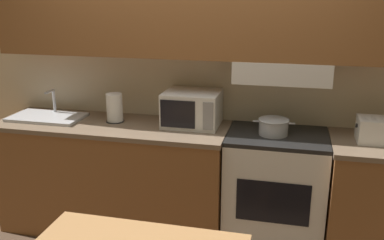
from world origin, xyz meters
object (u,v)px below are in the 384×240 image
cooking_pot (273,126)px  paper_towel_roll (115,108)px  toaster (377,130)px  microwave (192,108)px  sink_basin (47,117)px  stove_range (274,192)px

cooking_pot → paper_towel_roll: size_ratio=1.31×
toaster → paper_towel_roll: bearing=178.6°
paper_towel_roll → microwave: bearing=4.5°
toaster → sink_basin: bearing=-179.9°
toaster → paper_towel_roll: 1.97m
toaster → paper_towel_roll: (-1.97, 0.05, 0.03)m
microwave → paper_towel_roll: size_ratio=1.86×
stove_range → toaster: 0.87m
stove_range → paper_towel_roll: paper_towel_roll is taller
microwave → stove_range: bearing=-7.1°
microwave → toaster: (1.34, -0.10, -0.05)m
stove_range → paper_towel_roll: 1.42m
stove_range → toaster: bearing=-1.4°
stove_range → microwave: 0.90m
cooking_pot → sink_basin: size_ratio=0.51×
microwave → paper_towel_roll: (-0.63, -0.05, -0.02)m
cooking_pot → toaster: size_ratio=1.09×
stove_range → microwave: microwave is taller
stove_range → toaster: toaster is taller
toaster → paper_towel_roll: paper_towel_roll is taller
toaster → stove_range: bearing=178.6°
toaster → sink_basin: 2.55m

